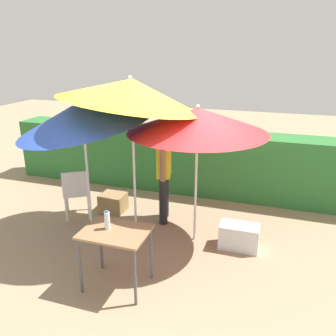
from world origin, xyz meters
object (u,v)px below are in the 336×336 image
(folding_table, at_px, (115,238))
(crate_cardboard, at_px, (113,202))
(cooler_box, at_px, (239,236))
(chair_plastic, at_px, (76,190))
(umbrella_orange, at_px, (198,120))
(person_vendor, at_px, (164,169))
(bottle_water, at_px, (107,220))
(umbrella_rainbow, at_px, (83,113))
(umbrella_yellow, at_px, (131,92))

(folding_table, bearing_deg, crate_cardboard, 118.01)
(cooler_box, bearing_deg, chair_plastic, 177.48)
(umbrella_orange, height_order, cooler_box, umbrella_orange)
(person_vendor, distance_m, cooler_box, 1.63)
(folding_table, distance_m, bottle_water, 0.24)
(umbrella_rainbow, xyz_separation_m, umbrella_orange, (1.63, 0.33, -0.06))
(chair_plastic, height_order, cooler_box, chair_plastic)
(bottle_water, bearing_deg, folding_table, -9.74)
(folding_table, relative_size, bottle_water, 3.33)
(cooler_box, bearing_deg, crate_cardboard, 167.01)
(person_vendor, bearing_deg, bottle_water, -92.93)
(person_vendor, xyz_separation_m, cooler_box, (1.35, -0.50, -0.75))
(crate_cardboard, bearing_deg, umbrella_orange, -17.05)
(crate_cardboard, bearing_deg, chair_plastic, -138.78)
(folding_table, bearing_deg, umbrella_orange, 64.94)
(crate_cardboard, height_order, folding_table, folding_table)
(cooler_box, bearing_deg, umbrella_rainbow, -172.63)
(umbrella_yellow, bearing_deg, cooler_box, 4.42)
(umbrella_yellow, bearing_deg, umbrella_rainbow, -165.92)
(crate_cardboard, bearing_deg, folding_table, -61.99)
(bottle_water, bearing_deg, crate_cardboard, 115.69)
(umbrella_rainbow, bearing_deg, umbrella_yellow, 14.08)
(umbrella_yellow, distance_m, bottle_water, 1.84)
(umbrella_rainbow, xyz_separation_m, person_vendor, (0.96, 0.80, -1.02))
(umbrella_rainbow, height_order, crate_cardboard, umbrella_rainbow)
(chair_plastic, xyz_separation_m, crate_cardboard, (0.48, 0.42, -0.35))
(chair_plastic, relative_size, folding_table, 1.11)
(umbrella_orange, bearing_deg, cooler_box, -2.75)
(umbrella_rainbow, relative_size, chair_plastic, 2.69)
(bottle_water, bearing_deg, cooler_box, 42.80)
(umbrella_rainbow, relative_size, crate_cardboard, 5.48)
(person_vendor, xyz_separation_m, crate_cardboard, (-1.00, 0.04, -0.77))
(umbrella_yellow, bearing_deg, umbrella_orange, 9.68)
(folding_table, height_order, bottle_water, bottle_water)
(umbrella_yellow, height_order, crate_cardboard, umbrella_yellow)
(crate_cardboard, bearing_deg, cooler_box, -12.99)
(chair_plastic, relative_size, cooler_box, 1.54)
(umbrella_rainbow, bearing_deg, person_vendor, 39.85)
(umbrella_orange, relative_size, folding_table, 2.65)
(cooler_box, height_order, crate_cardboard, cooler_box)
(chair_plastic, bearing_deg, umbrella_rainbow, -39.41)
(crate_cardboard, relative_size, bottle_water, 1.82)
(person_vendor, bearing_deg, crate_cardboard, 177.73)
(umbrella_yellow, distance_m, chair_plastic, 2.15)
(umbrella_rainbow, distance_m, umbrella_orange, 1.66)
(cooler_box, bearing_deg, person_vendor, 159.59)
(umbrella_orange, height_order, chair_plastic, umbrella_orange)
(person_vendor, xyz_separation_m, chair_plastic, (-1.48, -0.38, -0.42))
(umbrella_orange, bearing_deg, umbrella_rainbow, -168.42)
(chair_plastic, distance_m, bottle_water, 2.05)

